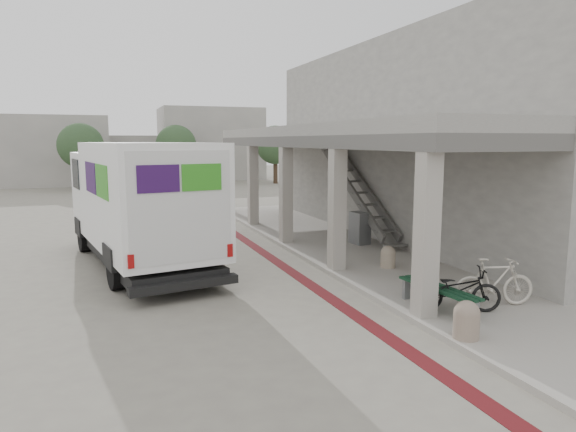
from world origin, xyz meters
name	(u,v)px	position (x,y,z in m)	size (l,w,h in m)	color
ground	(268,285)	(0.00, 0.00, 0.00)	(120.00, 120.00, 0.00)	slate
bike_lane_stripe	(280,264)	(1.00, 2.00, 0.01)	(0.35, 40.00, 0.01)	#521014
sidewalk	(407,269)	(4.00, 0.00, 0.06)	(4.40, 28.00, 0.12)	gray
transit_building	(408,144)	(6.83, 4.50, 3.40)	(7.60, 17.00, 7.00)	gray
distant_backdrop	(111,150)	(-2.84, 35.89, 2.70)	(28.00, 10.00, 6.50)	gray
tree_left	(81,146)	(-5.00, 28.00, 3.18)	(3.20, 3.20, 4.80)	#38281C
tree_mid	(176,145)	(2.00, 30.00, 3.18)	(3.20, 3.20, 4.80)	#38281C
tree_right	(275,145)	(10.00, 29.00, 3.18)	(3.20, 3.20, 4.80)	#38281C
fedex_truck	(139,201)	(-2.78, 3.24, 1.86)	(3.80, 8.47, 3.49)	black
bench	(438,293)	(2.60, -3.28, 0.46)	(0.64, 2.05, 0.47)	slate
bollard_near	(467,320)	(2.10, -4.75, 0.46)	(0.45, 0.45, 0.67)	gray
bollard_far	(388,257)	(3.48, 0.14, 0.42)	(0.40, 0.40, 0.60)	gray
utility_cabinet	(360,228)	(4.30, 3.32, 0.65)	(0.48, 0.64, 1.06)	slate
bicycle_black	(457,289)	(2.87, -3.51, 0.57)	(0.60, 1.73, 0.91)	black
bicycle_cream	(494,282)	(3.80, -3.50, 0.63)	(0.48, 1.71, 1.03)	#BDB5A6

